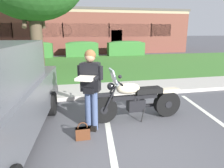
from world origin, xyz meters
TOP-DOWN VIEW (x-y plane):
  - ground_plane at (0.00, 0.00)m, footprint 140.00×140.00m
  - curb_strip at (0.00, 2.77)m, footprint 60.00×0.20m
  - concrete_walk at (0.00, 3.62)m, footprint 60.00×1.50m
  - grass_lawn at (0.00, 8.80)m, footprint 60.00×8.87m
  - stall_stripe_1 at (-0.27, 0.20)m, footprint 0.65×4.38m
  - motorcycle at (0.62, 1.03)m, footprint 2.24×0.82m
  - rider_person at (-0.57, 0.72)m, footprint 0.58×0.66m
  - handbag at (-0.79, 0.34)m, footprint 0.28×0.13m
  - hedge_center_left at (-3.45, 13.17)m, footprint 2.77×0.90m
  - hedge_center_right at (0.17, 13.17)m, footprint 2.51×0.90m
  - hedge_right at (3.79, 13.17)m, footprint 3.02×0.90m
  - brick_building at (-1.24, 19.11)m, footprint 23.31×8.91m

SIDE VIEW (x-z plane):
  - ground_plane at x=0.00m, z-range 0.00..0.00m
  - stall_stripe_1 at x=-0.27m, z-range 0.00..0.01m
  - grass_lawn at x=0.00m, z-range 0.00..0.06m
  - concrete_walk at x=0.00m, z-range 0.00..0.08m
  - curb_strip at x=0.00m, z-range 0.00..0.12m
  - handbag at x=-0.79m, z-range -0.04..0.32m
  - motorcycle at x=0.62m, z-range -0.14..1.12m
  - hedge_center_left at x=-3.45m, z-range 0.03..1.27m
  - hedge_right at x=3.79m, z-range 0.03..1.27m
  - hedge_center_right at x=0.17m, z-range 0.03..1.27m
  - rider_person at x=-0.57m, z-range 0.15..1.86m
  - brick_building at x=-1.24m, z-range 0.00..3.98m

